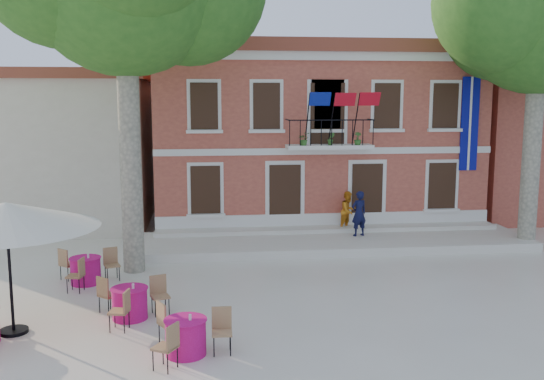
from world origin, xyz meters
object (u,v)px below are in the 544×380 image
(cafe_table_0, at_px, (130,302))
(cafe_table_3, at_px, (86,269))
(pedestrian_navy, at_px, (359,214))
(plane_tree_east, at_px, (540,13))
(cafe_table_1, at_px, (186,335))
(patio_umbrella, at_px, (6,216))
(pedestrian_orange, at_px, (348,211))

(cafe_table_0, height_order, cafe_table_3, same)
(pedestrian_navy, bearing_deg, cafe_table_3, 5.00)
(cafe_table_3, bearing_deg, plane_tree_east, 10.47)
(cafe_table_1, bearing_deg, cafe_table_0, 121.72)
(patio_umbrella, height_order, pedestrian_navy, patio_umbrella)
(cafe_table_3, bearing_deg, patio_umbrella, -104.73)
(cafe_table_1, bearing_deg, patio_umbrella, 157.14)
(patio_umbrella, relative_size, cafe_table_0, 2.21)
(cafe_table_0, bearing_deg, plane_tree_east, 23.36)
(pedestrian_orange, relative_size, cafe_table_0, 0.82)
(plane_tree_east, height_order, cafe_table_3, plane_tree_east)
(pedestrian_navy, xyz_separation_m, cafe_table_0, (-7.44, -6.82, -0.70))
(patio_umbrella, bearing_deg, pedestrian_orange, 40.55)
(plane_tree_east, bearing_deg, pedestrian_navy, 169.83)
(patio_umbrella, bearing_deg, cafe_table_1, -22.86)
(plane_tree_east, relative_size, pedestrian_orange, 7.35)
(patio_umbrella, height_order, cafe_table_3, patio_umbrella)
(plane_tree_east, height_order, pedestrian_navy, plane_tree_east)
(cafe_table_0, bearing_deg, cafe_table_1, -58.28)
(plane_tree_east, relative_size, cafe_table_3, 5.99)
(plane_tree_east, height_order, cafe_table_0, plane_tree_east)
(plane_tree_east, height_order, patio_umbrella, plane_tree_east)
(plane_tree_east, height_order, cafe_table_1, plane_tree_east)
(pedestrian_orange, relative_size, cafe_table_1, 0.80)
(pedestrian_navy, distance_m, cafe_table_0, 10.12)
(plane_tree_east, relative_size, pedestrian_navy, 6.65)
(pedestrian_navy, bearing_deg, pedestrian_orange, -98.81)
(pedestrian_navy, relative_size, cafe_table_3, 0.90)
(plane_tree_east, distance_m, cafe_table_0, 16.46)
(pedestrian_orange, distance_m, cafe_table_3, 10.10)
(pedestrian_orange, relative_size, cafe_table_3, 0.81)
(plane_tree_east, distance_m, cafe_table_1, 16.33)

